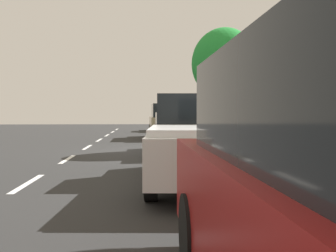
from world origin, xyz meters
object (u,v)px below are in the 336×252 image
at_px(parked_sedan_grey_mid, 177,133).
at_px(bicycle_at_curb, 193,142).
at_px(parked_pickup_white_second, 197,141).
at_px(cyclist_with_backpack, 200,126).
at_px(pedestrian_on_phone, 318,132).
at_px(parked_sedan_green_farthest, 163,122).
at_px(parked_suv_tan_far, 167,121).
at_px(fire_hydrant, 188,127).
at_px(street_tree_mid_block, 224,65).

height_order(parked_sedan_grey_mid, bicycle_at_curb, parked_sedan_grey_mid).
distance_m(parked_pickup_white_second, bicycle_at_curb, 6.64).
relative_size(parked_pickup_white_second, bicycle_at_curb, 3.13).
bearing_deg(cyclist_with_backpack, pedestrian_on_phone, -66.04).
xyz_separation_m(parked_pickup_white_second, cyclist_with_backpack, (0.94, 6.12, 0.12)).
bearing_deg(parked_sedan_grey_mid, parked_sedan_green_farthest, 89.38).
height_order(parked_pickup_white_second, parked_suv_tan_far, parked_suv_tan_far).
height_order(parked_sedan_green_farthest, cyclist_with_backpack, cyclist_with_backpack).
distance_m(parked_suv_tan_far, bicycle_at_curb, 7.34).
relative_size(parked_sedan_green_farthest, fire_hydrant, 5.25).
bearing_deg(parked_suv_tan_far, parked_sedan_grey_mid, -90.32).
relative_size(parked_suv_tan_far, parked_sedan_green_farthest, 1.07).
bearing_deg(parked_sedan_green_farthest, bicycle_at_curb, -88.13).
distance_m(parked_sedan_grey_mid, parked_sedan_green_farthest, 16.26).
bearing_deg(cyclist_with_backpack, fire_hydrant, 86.25).
distance_m(bicycle_at_curb, cyclist_with_backpack, 0.83).
relative_size(parked_sedan_grey_mid, parked_sedan_green_farthest, 1.00).
height_order(parked_pickup_white_second, cyclist_with_backpack, parked_pickup_white_second).
distance_m(parked_pickup_white_second, street_tree_mid_block, 8.04).
distance_m(cyclist_with_backpack, fire_hydrant, 10.23).
height_order(parked_sedan_green_farthest, street_tree_mid_block, street_tree_mid_block).
xyz_separation_m(parked_pickup_white_second, parked_sedan_green_farthest, (0.21, 22.07, -0.15)).
bearing_deg(pedestrian_on_phone, parked_pickup_white_second, -161.81).
bearing_deg(parked_sedan_grey_mid, parked_pickup_white_second, -90.37).
bearing_deg(fire_hydrant, parked_sedan_green_farthest, 103.71).
bearing_deg(parked_sedan_grey_mid, parked_suv_tan_far, 89.68).
height_order(parked_sedan_grey_mid, cyclist_with_backpack, cyclist_with_backpack).
xyz_separation_m(cyclist_with_backpack, pedestrian_on_phone, (2.25, -5.07, 0.02)).
bearing_deg(pedestrian_on_phone, street_tree_mid_block, 99.95).
xyz_separation_m(cyclist_with_backpack, fire_hydrant, (0.67, 10.20, -0.43)).
height_order(parked_suv_tan_far, street_tree_mid_block, street_tree_mid_block).
bearing_deg(fire_hydrant, parked_sedan_grey_mid, -98.53).
bearing_deg(parked_suv_tan_far, cyclist_with_backpack, -83.65).
xyz_separation_m(bicycle_at_curb, fire_hydrant, (0.89, 9.75, 0.21)).
relative_size(street_tree_mid_block, fire_hydrant, 5.72).
distance_m(bicycle_at_curb, street_tree_mid_block, 3.46).
height_order(parked_sedan_green_farthest, pedestrian_on_phone, pedestrian_on_phone).
bearing_deg(parked_suv_tan_far, parked_pickup_white_second, -90.34).
distance_m(parked_sedan_grey_mid, bicycle_at_curb, 1.10).
relative_size(parked_pickup_white_second, parked_suv_tan_far, 1.14).
relative_size(parked_sedan_green_farthest, street_tree_mid_block, 0.92).
relative_size(parked_suv_tan_far, fire_hydrant, 5.63).
height_order(parked_pickup_white_second, parked_sedan_grey_mid, parked_pickup_white_second).
distance_m(parked_suv_tan_far, fire_hydrant, 2.94).
bearing_deg(parked_sedan_green_farthest, parked_suv_tan_far, -90.91).
distance_m(parked_pickup_white_second, fire_hydrant, 16.41).
distance_m(parked_sedan_grey_mid, fire_hydrant, 10.63).
distance_m(street_tree_mid_block, pedestrian_on_phone, 6.81).
bearing_deg(bicycle_at_curb, fire_hydrant, 84.76).
distance_m(parked_sedan_grey_mid, parked_suv_tan_far, 8.05).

